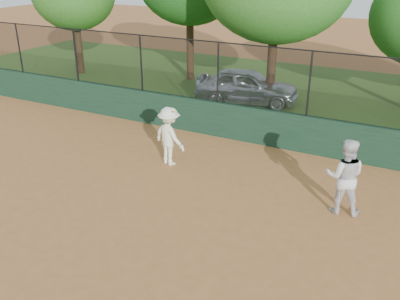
% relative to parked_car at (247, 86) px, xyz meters
% --- Properties ---
extents(ground, '(80.00, 80.00, 0.00)m').
position_rel_parked_car_xyz_m(ground, '(1.00, -9.93, -0.72)').
color(ground, '#AC6A37').
rests_on(ground, ground).
extents(back_wall, '(26.00, 0.20, 1.20)m').
position_rel_parked_car_xyz_m(back_wall, '(1.00, -3.93, -0.12)').
color(back_wall, '#193723').
rests_on(back_wall, ground).
extents(grass_strip, '(36.00, 12.00, 0.01)m').
position_rel_parked_car_xyz_m(grass_strip, '(1.00, 2.07, -0.72)').
color(grass_strip, '#32571B').
rests_on(grass_strip, ground).
extents(parked_car, '(4.49, 2.55, 1.44)m').
position_rel_parked_car_xyz_m(parked_car, '(0.00, 0.00, 0.00)').
color(parked_car, '#B6BDC1').
rests_on(parked_car, ground).
extents(player_second, '(1.04, 0.88, 1.89)m').
position_rel_parked_car_xyz_m(player_second, '(5.26, -7.03, 0.22)').
color(player_second, silver).
rests_on(player_second, ground).
extents(player_main, '(1.28, 0.97, 1.80)m').
position_rel_parked_car_xyz_m(player_main, '(0.22, -6.60, 0.16)').
color(player_main, white).
rests_on(player_main, ground).
extents(fence_assembly, '(26.00, 0.06, 2.00)m').
position_rel_parked_car_xyz_m(fence_assembly, '(0.97, -3.93, 1.51)').
color(fence_assembly, black).
rests_on(fence_assembly, back_wall).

